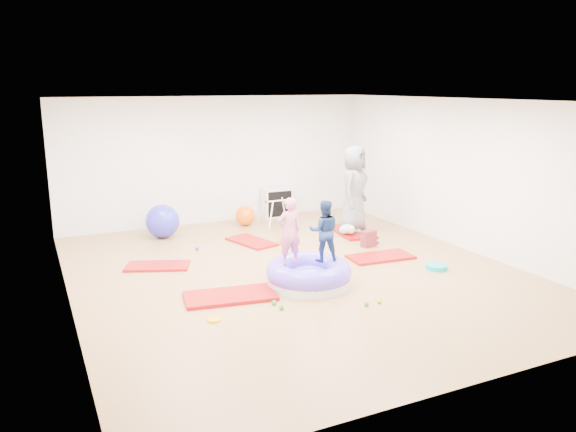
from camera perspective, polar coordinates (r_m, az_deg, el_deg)
name	(u,v)px	position (r m, az deg, el deg)	size (l,w,h in m)	color
room	(296,189)	(8.99, 0.82, 2.71)	(7.01, 8.01, 2.81)	#A07D40
gym_mat_front_left	(230,296)	(8.31, -5.91, -8.10)	(1.32, 0.66, 0.06)	#AC0E02
gym_mat_mid_left	(158,266)	(9.86, -13.12, -4.97)	(1.06, 0.53, 0.04)	#AC0E02
gym_mat_center_back	(252,242)	(11.09, -3.72, -2.61)	(1.07, 0.53, 0.04)	#AC0E02
gym_mat_right	(381,257)	(10.23, 9.38, -4.12)	(1.15, 0.58, 0.05)	#AC0E02
gym_mat_rear_right	(351,231)	(11.88, 6.47, -1.57)	(1.27, 0.64, 0.05)	#AC0E02
inflatable_cushion	(309,275)	(8.74, 2.11, -6.00)	(1.33, 1.33, 0.42)	silver
child_pink	(289,228)	(8.52, 0.13, -1.25)	(0.38, 0.25, 1.05)	pink
child_navy	(324,228)	(8.71, 3.69, -1.21)	(0.47, 0.37, 0.97)	navy
adult_caregiver	(354,189)	(11.70, 6.71, 2.78)	(0.87, 0.56, 1.78)	slate
infant	(348,229)	(11.52, 6.10, -1.36)	(0.35, 0.36, 0.21)	#A1BEDD
ball_pit_balls	(307,278)	(8.98, 1.97, -6.32)	(3.38, 3.74, 0.07)	green
exercise_ball_blue	(162,221)	(11.64, -12.63, -0.51)	(0.68, 0.68, 0.68)	#2D2ED1
exercise_ball_orange	(245,216)	(12.41, -4.36, 0.03)	(0.44, 0.44, 0.44)	#F45E08
infant_play_gym	(278,208)	(12.35, -1.06, 0.78)	(0.74, 0.71, 0.57)	white
cube_shelf	(277,203)	(13.13, -1.11, 1.36)	(0.69, 0.34, 0.69)	white
balance_disc	(437,267)	(9.83, 14.85, -5.00)	(0.36, 0.36, 0.08)	#09A5B0
backpack	(369,239)	(10.87, 8.19, -2.30)	(0.27, 0.17, 0.31)	#C12C38
yellow_toy	(214,320)	(7.58, -7.52, -10.40)	(0.19, 0.19, 0.03)	yellow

